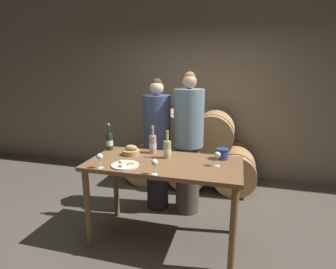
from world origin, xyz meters
name	(u,v)px	position (x,y,z in m)	size (l,w,h in m)	color
ground_plane	(164,239)	(0.00, 0.00, 0.00)	(10.00, 10.00, 0.00)	#564F44
stone_wall_back	(198,83)	(0.00, 2.11, 1.60)	(10.00, 0.12, 3.20)	#7F705B
barrel_stack	(191,151)	(0.00, 1.58, 0.54)	(2.04, 0.83, 1.20)	tan
tasting_table	(164,173)	(0.00, 0.00, 0.77)	(1.55, 0.76, 0.90)	brown
person_left	(157,145)	(-0.29, 0.68, 0.87)	(0.35, 0.35, 1.71)	#232326
person_right	(188,144)	(0.12, 0.68, 0.91)	(0.37, 0.37, 1.79)	#4C4238
wine_bottle_red	(109,141)	(-0.73, 0.24, 1.00)	(0.08, 0.08, 0.31)	#193819
wine_bottle_white	(167,149)	(0.00, 0.12, 0.99)	(0.08, 0.08, 0.30)	#ADBC7F
wine_bottle_rose	(153,144)	(-0.20, 0.25, 1.00)	(0.08, 0.08, 0.31)	#BC8E93
blue_crock	(222,153)	(0.56, 0.24, 0.96)	(0.13, 0.13, 0.11)	navy
bread_basket	(131,151)	(-0.41, 0.13, 0.94)	(0.19, 0.19, 0.11)	tan
cheese_plate	(125,165)	(-0.34, -0.21, 0.90)	(0.27, 0.27, 0.04)	white
wine_glass_far_left	(100,157)	(-0.54, -0.33, 1.00)	(0.06, 0.06, 0.14)	white
wine_glass_left	(155,163)	(0.01, -0.35, 1.00)	(0.06, 0.06, 0.14)	white
wine_glass_center	(218,156)	(0.53, 0.02, 1.00)	(0.06, 0.06, 0.14)	white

